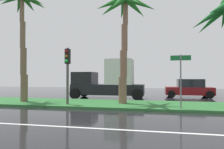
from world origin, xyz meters
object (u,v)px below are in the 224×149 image
(traffic_signal_median_left, at_px, (67,65))
(car_in_traffic_leading, at_px, (189,88))
(street_name_sign, at_px, (181,74))
(palm_tree_centre_left, at_px, (125,15))
(palm_tree_mid_left, at_px, (22,10))
(box_truck_lead, at_px, (109,81))

(traffic_signal_median_left, bearing_deg, car_in_traffic_leading, 42.05)
(traffic_signal_median_left, relative_size, street_name_sign, 1.21)
(street_name_sign, bearing_deg, car_in_traffic_leading, 77.13)
(street_name_sign, bearing_deg, palm_tree_centre_left, 154.01)
(palm_tree_centre_left, distance_m, traffic_signal_median_left, 5.12)
(palm_tree_mid_left, relative_size, palm_tree_centre_left, 1.09)
(traffic_signal_median_left, bearing_deg, palm_tree_centre_left, 20.42)
(street_name_sign, xyz_separation_m, car_in_traffic_leading, (1.89, 8.27, -1.25))
(palm_tree_centre_left, relative_size, street_name_sign, 2.54)
(traffic_signal_median_left, bearing_deg, street_name_sign, -2.73)
(palm_tree_centre_left, relative_size, traffic_signal_median_left, 2.09)
(palm_tree_centre_left, height_order, box_truck_lead, palm_tree_centre_left)
(palm_tree_centre_left, xyz_separation_m, box_truck_lead, (-1.97, 4.11, -4.56))
(traffic_signal_median_left, xyz_separation_m, box_truck_lead, (1.56, 5.42, -1.11))
(street_name_sign, distance_m, car_in_traffic_leading, 8.58)
(box_truck_lead, bearing_deg, palm_tree_mid_left, 39.56)
(box_truck_lead, height_order, car_in_traffic_leading, box_truck_lead)
(palm_tree_centre_left, relative_size, car_in_traffic_leading, 1.77)
(palm_tree_mid_left, bearing_deg, box_truck_lead, 39.56)
(street_name_sign, xyz_separation_m, box_truck_lead, (-5.35, 5.75, -0.53))
(palm_tree_mid_left, height_order, car_in_traffic_leading, palm_tree_mid_left)
(palm_tree_centre_left, height_order, traffic_signal_median_left, palm_tree_centre_left)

